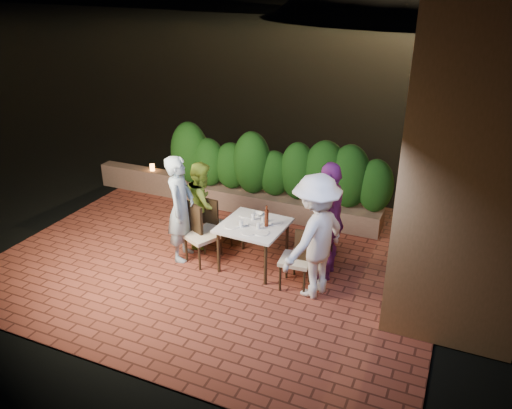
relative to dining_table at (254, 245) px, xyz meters
The scene contains 31 objects.
ground 0.80m from the dining_table, 151.35° to the right, with size 400.00×400.00×0.00m, color black.
terrace_floor 0.78m from the dining_table, 165.04° to the left, with size 7.00×6.00×0.15m, color brown.
building_wall 4.02m from the dining_table, 29.14° to the left, with size 1.60×5.00×5.00m, color #986A3C.
window_pane 2.98m from the dining_table, 27.83° to the left, with size 0.08×1.00×1.40m, color black.
window_frame 2.97m from the dining_table, 27.94° to the left, with size 0.06×1.15×1.55m, color black.
planter 2.02m from the dining_table, 101.92° to the left, with size 4.20×0.55×0.40m, color brown.
hedge 2.09m from the dining_table, 101.92° to the left, with size 4.00×0.70×1.10m, color #143F11, non-canonical shape.
parapet 3.94m from the dining_table, 150.09° to the left, with size 2.20×0.30×0.50m, color brown.
hill 59.84m from the dining_table, 88.67° to the left, with size 52.00×40.00×22.00m, color black.
dining_table is the anchor object (origin of this frame).
plate_nw 0.51m from the dining_table, 145.79° to the right, with size 0.24×0.24×0.01m, color white.
plate_sw 0.52m from the dining_table, 134.19° to the left, with size 0.23×0.23×0.01m, color white.
plate_ne 0.50m from the dining_table, 43.84° to the right, with size 0.23×0.23×0.01m, color white.
plate_se 0.52m from the dining_table, 30.70° to the left, with size 0.20×0.20×0.01m, color white.
plate_centre 0.38m from the dining_table, 71.38° to the left, with size 0.23×0.23×0.01m, color white.
plate_front 0.49m from the dining_table, 80.70° to the right, with size 0.21×0.21×0.01m, color white.
glass_nw 0.48m from the dining_table, 130.80° to the right, with size 0.07×0.07×0.12m, color silver.
glass_sw 0.46m from the dining_table, 115.20° to the left, with size 0.06×0.06×0.11m, color silver.
glass_ne 0.46m from the dining_table, 40.69° to the right, with size 0.06×0.06×0.10m, color silver.
glass_se 0.46m from the dining_table, 48.78° to the left, with size 0.06×0.06×0.10m, color silver.
beer_bottle 0.59m from the dining_table, ahead, with size 0.07×0.07×0.34m, color #491A0C, non-canonical shape.
bowl 0.52m from the dining_table, 101.98° to the left, with size 0.16×0.16×0.04m, color white.
chair_left_front 0.86m from the dining_table, 165.19° to the right, with size 0.45×0.45×0.98m, color black, non-canonical shape.
chair_left_back 0.85m from the dining_table, 160.46° to the left, with size 0.42×0.42×0.90m, color black, non-canonical shape.
chair_right_front 0.87m from the dining_table, 20.00° to the right, with size 0.45×0.45×0.96m, color black, non-canonical shape.
chair_right_back 0.87m from the dining_table, 12.06° to the left, with size 0.40×0.40×0.86m, color black, non-canonical shape.
diner_blue 1.31m from the dining_table, behind, with size 0.65×0.43×1.78m, color #9DBACB.
diner_green 1.24m from the dining_table, 161.43° to the left, with size 0.73×0.57×1.49m, color #A9D141.
diner_white 1.29m from the dining_table, 17.33° to the right, with size 1.21×0.69×1.87m, color silver.
diner_purple 1.29m from the dining_table, 11.67° to the left, with size 1.10×0.46×1.87m, color #7D297D.
parapet_lamp 3.80m from the dining_table, 148.83° to the left, with size 0.10×0.10×0.14m, color orange.
Camera 1 is at (3.44, -6.06, 4.25)m, focal length 35.00 mm.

